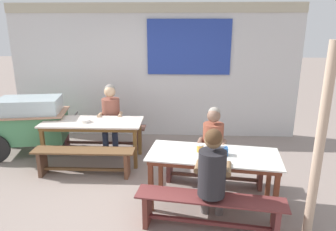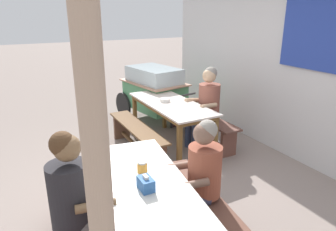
{
  "view_description": "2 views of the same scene",
  "coord_description": "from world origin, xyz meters",
  "views": [
    {
      "loc": [
        0.61,
        -4.07,
        2.37
      ],
      "look_at": [
        0.39,
        0.42,
        1.04
      ],
      "focal_mm": 32.84,
      "sensor_mm": 36.0,
      "label": 1
    },
    {
      "loc": [
        3.13,
        -1.18,
        2.11
      ],
      "look_at": [
        0.0,
        0.46,
        0.91
      ],
      "focal_mm": 32.89,
      "sensor_mm": 36.0,
      "label": 2
    }
  ],
  "objects": [
    {
      "name": "tissue_box",
      "position": [
        1.13,
        -0.34,
        0.79
      ],
      "size": [
        0.16,
        0.1,
        0.13
      ],
      "color": "#2A589A",
      "rests_on": "dining_table_near"
    },
    {
      "name": "condiment_jar",
      "position": [
        0.85,
        -0.25,
        0.79
      ],
      "size": [
        0.09,
        0.09,
        0.11
      ],
      "color": "orange",
      "rests_on": "dining_table_near"
    },
    {
      "name": "dining_table_near",
      "position": [
        1.03,
        -0.32,
        0.67
      ],
      "size": [
        1.8,
        0.96,
        0.74
      ],
      "color": "silver",
      "rests_on": "ground_plane"
    },
    {
      "name": "person_near_front",
      "position": [
        0.97,
        -0.83,
        0.73
      ],
      "size": [
        0.47,
        0.59,
        1.29
      ],
      "color": "#645D5B",
      "rests_on": "ground_plane"
    },
    {
      "name": "soup_bowl",
      "position": [
        -1.07,
        0.96,
        0.77
      ],
      "size": [
        0.16,
        0.16,
        0.05
      ],
      "primitive_type": "cylinder",
      "color": "silver",
      "rests_on": "dining_table_far"
    },
    {
      "name": "dining_table_far",
      "position": [
        -0.97,
        1.01,
        0.67
      ],
      "size": [
        1.75,
        0.73,
        0.74
      ],
      "color": "beige",
      "rests_on": "ground_plane"
    },
    {
      "name": "person_center_facing",
      "position": [
        -0.76,
        1.54,
        0.74
      ],
      "size": [
        0.48,
        0.58,
        1.29
      ],
      "color": "#2C3651",
      "rests_on": "ground_plane"
    },
    {
      "name": "backdrop_wall",
      "position": [
        0.02,
        2.49,
        1.47
      ],
      "size": [
        6.12,
        0.23,
        2.81
      ],
      "color": "silver",
      "rests_on": "ground_plane"
    },
    {
      "name": "ground_plane",
      "position": [
        0.0,
        0.0,
        0.0
      ],
      "size": [
        40.0,
        40.0,
        0.0
      ],
      "primitive_type": "plane",
      "color": "gray"
    },
    {
      "name": "bench_far_front",
      "position": [
        -0.96,
        0.43,
        0.31
      ],
      "size": [
        1.63,
        0.33,
        0.45
      ],
      "color": "brown",
      "rests_on": "ground_plane"
    },
    {
      "name": "bench_near_back",
      "position": [
        1.11,
        0.27,
        0.31
      ],
      "size": [
        1.65,
        0.54,
        0.45
      ],
      "color": "brown",
      "rests_on": "ground_plane"
    },
    {
      "name": "bench_far_back",
      "position": [
        -0.98,
        1.6,
        0.31
      ],
      "size": [
        1.74,
        0.33,
        0.45
      ],
      "color": "brown",
      "rests_on": "ground_plane"
    },
    {
      "name": "person_right_near_table",
      "position": [
        1.06,
        0.2,
        0.69
      ],
      "size": [
        0.48,
        0.53,
        1.22
      ],
      "color": "#343750",
      "rests_on": "ground_plane"
    },
    {
      "name": "food_cart",
      "position": [
        -2.24,
        1.31,
        0.64
      ],
      "size": [
        1.73,
        1.08,
        1.08
      ],
      "color": "#4A8E5D",
      "rests_on": "ground_plane"
    }
  ]
}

